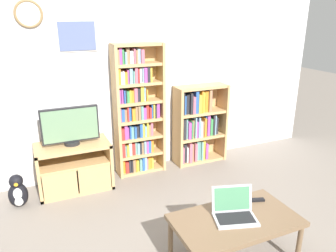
{
  "coord_description": "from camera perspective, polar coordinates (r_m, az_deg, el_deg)",
  "views": [
    {
      "loc": [
        -1.19,
        -1.65,
        2.05
      ],
      "look_at": [
        0.1,
        1.3,
        0.94
      ],
      "focal_mm": 35.0,
      "sensor_mm": 36.0,
      "label": 1
    }
  ],
  "objects": [
    {
      "name": "bookshelf_short",
      "position": [
        4.66,
        5.03,
        0.29
      ],
      "size": [
        0.75,
        0.3,
        1.11
      ],
      "color": "tan",
      "rests_on": "ground_plane"
    },
    {
      "name": "wall_back",
      "position": [
        4.27,
        -7.33,
        8.88
      ],
      "size": [
        5.85,
        0.09,
        2.6
      ],
      "color": "silver",
      "rests_on": "ground_plane"
    },
    {
      "name": "bookshelf_tall",
      "position": [
        4.25,
        -5.46,
        2.41
      ],
      "size": [
        0.64,
        0.25,
        1.71
      ],
      "color": "tan",
      "rests_on": "ground_plane"
    },
    {
      "name": "penguin_figurine",
      "position": [
        4.05,
        -24.69,
        -10.44
      ],
      "size": [
        0.21,
        0.19,
        0.38
      ],
      "color": "black",
      "rests_on": "ground_plane"
    },
    {
      "name": "tv_stand",
      "position": [
        4.14,
        -15.99,
        -6.82
      ],
      "size": [
        0.86,
        0.48,
        0.58
      ],
      "color": "tan",
      "rests_on": "ground_plane"
    },
    {
      "name": "remote_near_laptop",
      "position": [
        3.16,
        15.01,
        -12.33
      ],
      "size": [
        0.17,
        0.09,
        0.02
      ],
      "rotation": [
        0.0,
        0.0,
        1.25
      ],
      "color": "black",
      "rests_on": "coffee_table"
    },
    {
      "name": "laptop",
      "position": [
        2.88,
        11.39,
        -14.21
      ],
      "size": [
        0.41,
        0.36,
        0.25
      ],
      "rotation": [
        0.0,
        0.0,
        -0.29
      ],
      "color": "#B7BABC",
      "rests_on": "coffee_table"
    },
    {
      "name": "television",
      "position": [
        3.96,
        -16.65,
        -0.01
      ],
      "size": [
        0.66,
        0.18,
        0.45
      ],
      "color": "black",
      "rests_on": "tv_stand"
    },
    {
      "name": "coffee_table",
      "position": [
        2.92,
        11.66,
        -16.16
      ],
      "size": [
        1.05,
        0.59,
        0.43
      ],
      "color": "brown",
      "rests_on": "ground_plane"
    }
  ]
}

